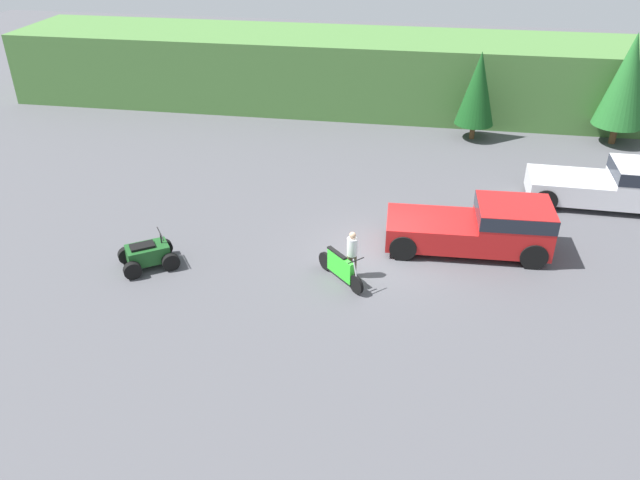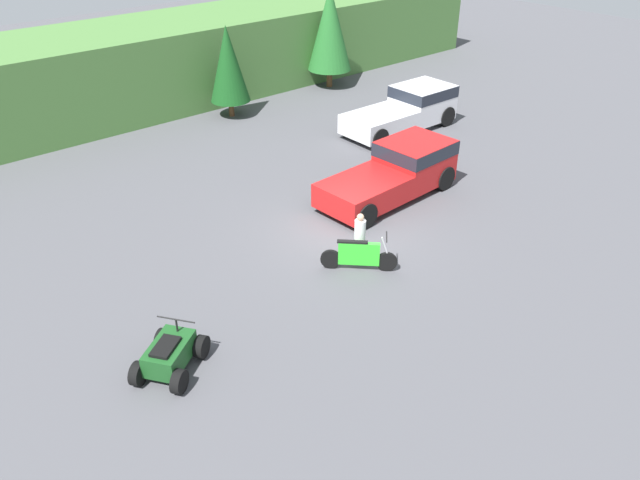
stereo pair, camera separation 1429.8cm
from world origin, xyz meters
The scene contains 9 objects.
ground_plane centered at (0.00, 0.00, 0.00)m, with size 80.00×80.00×0.00m, color #4C4C51.
hillside_backdrop centered at (0.00, 16.00, 1.92)m, with size 44.00×6.00×3.84m.
tree_left centered at (3.39, 11.76, 2.51)m, with size 1.88×1.88×4.26m.
tree_mid_left centered at (10.09, 12.22, 3.09)m, with size 2.32×2.32×5.26m.
pickup_truck_red centered at (3.25, 0.83, 0.96)m, with size 5.53×2.40×1.79m.
pickup_truck_second centered at (8.56, 5.15, 0.96)m, with size 5.57×2.30×1.79m.
dirt_bike centered at (-1.27, -1.89, 0.48)m, with size 1.66×1.70×1.18m.
quad_atv centered at (-7.65, -2.09, 0.44)m, with size 2.20×2.06×1.14m.
rider_person centered at (-0.95, -1.58, 0.89)m, with size 0.48×0.48×1.63m.
Camera 2 is at (-12.30, -12.88, 10.31)m, focal length 35.00 mm.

